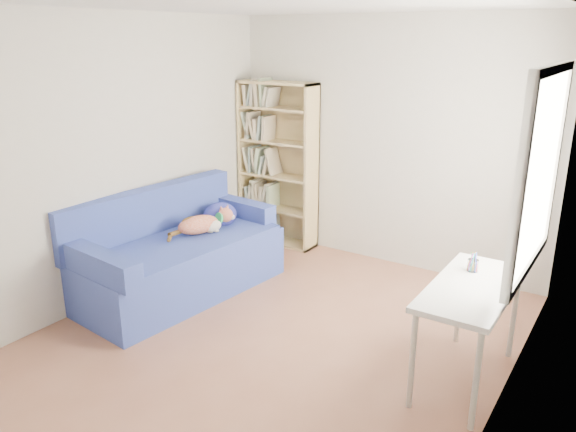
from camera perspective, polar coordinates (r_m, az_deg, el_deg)
The scene contains 6 objects.
ground at distance 4.79m, azimuth -0.92°, elevation -11.96°, with size 4.00×4.00×0.00m, color brown.
room_shell at distance 4.20m, azimuth 0.36°, elevation 7.59°, with size 3.54×4.04×2.62m.
sofa at distance 5.52m, azimuth -11.17°, elevation -3.90°, with size 1.15×2.09×0.98m.
bookshelf at distance 6.56m, azimuth -1.03°, elevation 4.57°, with size 0.95×0.29×1.90m.
desk at distance 4.12m, azimuth 18.12°, elevation -7.73°, with size 0.51×1.12×0.75m.
pen_cup at distance 4.29m, azimuth 18.27°, elevation -4.65°, with size 0.08×0.08×0.15m.
Camera 1 is at (2.34, -3.43, 2.39)m, focal length 35.00 mm.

